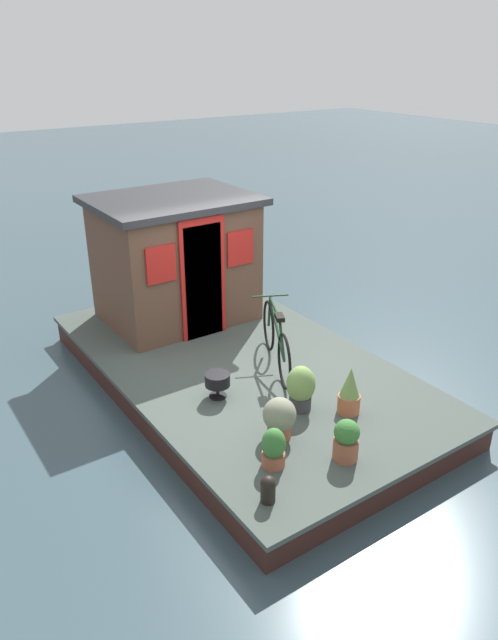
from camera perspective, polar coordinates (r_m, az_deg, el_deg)
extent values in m
plane|color=#384C54|center=(8.37, -0.78, -6.35)|extent=(60.00, 60.00, 0.00)
cube|color=#424C47|center=(8.19, -0.79, -4.16)|extent=(5.84, 3.33, 0.06)
cube|color=#381E19|center=(8.29, -0.78, -5.36)|extent=(5.72, 3.26, 0.34)
cube|color=brown|center=(9.25, -7.09, 5.53)|extent=(1.65, 2.15, 1.83)
cube|color=#28282B|center=(8.98, -7.42, 11.34)|extent=(1.85, 2.35, 0.10)
cube|color=maroon|center=(8.57, -4.42, 3.62)|extent=(0.04, 0.60, 1.70)
cube|color=red|center=(8.55, -4.42, 3.92)|extent=(0.03, 0.72, 1.80)
cube|color=red|center=(8.76, -0.84, 6.93)|extent=(0.03, 0.44, 0.52)
cube|color=red|center=(8.15, -8.44, 5.30)|extent=(0.03, 0.44, 0.52)
torus|color=black|center=(8.37, 1.90, -0.53)|extent=(0.66, 0.34, 0.71)
torus|color=black|center=(7.44, 3.41, -3.98)|extent=(0.66, 0.34, 0.71)
cylinder|color=black|center=(7.76, 2.70, -0.79)|extent=(0.91, 0.46, 0.49)
cylinder|color=black|center=(7.83, 2.49, 1.13)|extent=(0.59, 0.30, 0.07)
cylinder|color=black|center=(7.49, 3.18, -1.95)|extent=(0.35, 0.19, 0.45)
cylinder|color=black|center=(8.24, 1.98, 0.78)|extent=(0.12, 0.08, 0.46)
cube|color=black|center=(7.54, 2.96, 0.27)|extent=(0.22, 0.18, 0.06)
cylinder|color=black|center=(8.10, 2.06, 2.33)|extent=(0.24, 0.46, 0.02)
cylinder|color=#B2603D|center=(7.15, 9.54, -7.91)|extent=(0.27, 0.27, 0.23)
cone|color=#70934C|center=(6.99, 9.71, -5.88)|extent=(0.24, 0.24, 0.36)
cylinder|color=#935138|center=(6.27, 2.35, -13.19)|extent=(0.25, 0.25, 0.15)
ellipsoid|color=#387533|center=(6.16, 2.38, -11.76)|extent=(0.25, 0.25, 0.34)
cylinder|color=#935138|center=(6.41, 9.25, -12.12)|extent=(0.27, 0.27, 0.23)
sphere|color=#387533|center=(6.29, 9.38, -10.57)|extent=(0.27, 0.27, 0.27)
cylinder|color=#38383D|center=(7.14, 4.93, -7.86)|extent=(0.26, 0.26, 0.18)
ellipsoid|color=#70934C|center=(7.01, 5.00, -6.15)|extent=(0.34, 0.34, 0.46)
cylinder|color=#935138|center=(6.67, 2.91, -10.55)|extent=(0.27, 0.27, 0.16)
ellipsoid|color=gray|center=(6.55, 2.95, -9.04)|extent=(0.37, 0.37, 0.38)
cylinder|color=black|center=(7.28, -3.05, -5.73)|extent=(0.31, 0.31, 0.16)
cylinder|color=black|center=(7.36, -3.02, -6.80)|extent=(0.04, 0.04, 0.16)
cylinder|color=black|center=(7.40, -3.01, -7.27)|extent=(0.22, 0.22, 0.02)
cylinder|color=black|center=(5.84, 1.83, -16.19)|extent=(0.14, 0.14, 0.21)
sphere|color=black|center=(5.77, 1.85, -15.40)|extent=(0.15, 0.15, 0.15)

